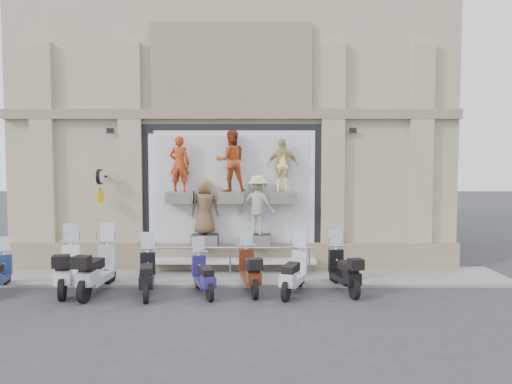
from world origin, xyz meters
TOP-DOWN VIEW (x-y plane):
  - ground at (0.00, 0.00)m, footprint 90.00×90.00m
  - sidewalk at (0.00, 2.10)m, footprint 16.00×2.20m
  - building at (0.00, 7.00)m, footprint 14.00×8.60m
  - shop_vitrine at (0.08, 2.74)m, footprint 5.60×0.91m
  - guard_rail at (0.00, 2.00)m, footprint 5.06×0.10m
  - clock_sign_bracket at (-3.90, 2.47)m, footprint 0.10×0.80m
  - scooter_b at (-4.15, 0.57)m, footprint 1.09×2.20m
  - scooter_c at (-3.32, 0.44)m, footprint 0.77×2.18m
  - scooter_d at (-2.01, 0.31)m, footprint 0.90×1.95m
  - scooter_e at (-0.58, 0.37)m, footprint 1.07×1.79m
  - scooter_f at (0.59, 0.65)m, footprint 0.91×2.00m
  - scooter_g at (1.72, 0.43)m, footprint 1.17×1.98m
  - scooter_h at (3.05, 0.64)m, footprint 0.91×1.97m

SIDE VIEW (x-z plane):
  - ground at x=0.00m, z-range 0.00..0.00m
  - sidewalk at x=0.00m, z-range 0.00..0.08m
  - guard_rail at x=0.00m, z-range 0.00..0.93m
  - scooter_e at x=-0.58m, z-range 0.00..1.40m
  - scooter_d at x=-2.01m, z-range 0.00..1.53m
  - scooter_g at x=1.72m, z-range 0.00..1.54m
  - scooter_h at x=3.05m, z-range 0.00..1.55m
  - scooter_f at x=0.59m, z-range 0.00..1.57m
  - scooter_b at x=-4.15m, z-range 0.00..1.72m
  - scooter_c at x=-3.32m, z-range 0.00..1.74m
  - shop_vitrine at x=0.08m, z-range 0.27..4.57m
  - clock_sign_bracket at x=-3.90m, z-range 2.29..3.31m
  - building at x=0.00m, z-range 0.00..12.00m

